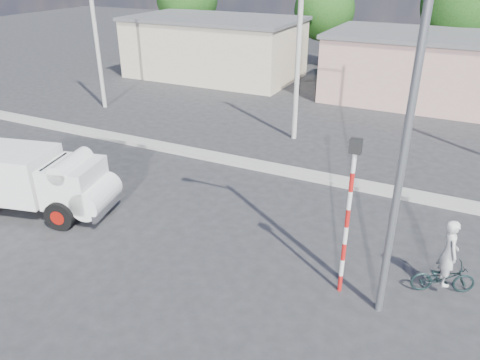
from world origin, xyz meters
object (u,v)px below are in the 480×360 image
at_px(cyclist, 447,262).
at_px(streetlight, 401,123).
at_px(bicycle, 443,278).
at_px(traffic_pole, 349,206).
at_px(truck, 35,179).

bearing_deg(cyclist, streetlight, 112.28).
distance_m(bicycle, cyclist, 0.50).
relative_size(bicycle, cyclist, 0.89).
xyz_separation_m(bicycle, traffic_pole, (-2.45, -1.19, 2.16)).
xyz_separation_m(truck, bicycle, (13.11, 1.57, -0.80)).
bearing_deg(traffic_pole, streetlight, -17.73).
bearing_deg(bicycle, traffic_pole, 93.55).
height_order(truck, streetlight, streetlight).
xyz_separation_m(bicycle, streetlight, (-1.51, -1.49, 4.52)).
distance_m(bicycle, traffic_pole, 3.47).
bearing_deg(streetlight, traffic_pole, 162.27).
distance_m(truck, cyclist, 13.20).
bearing_deg(streetlight, cyclist, 44.64).
xyz_separation_m(truck, streetlight, (11.60, 0.09, 3.72)).
distance_m(truck, bicycle, 13.22).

